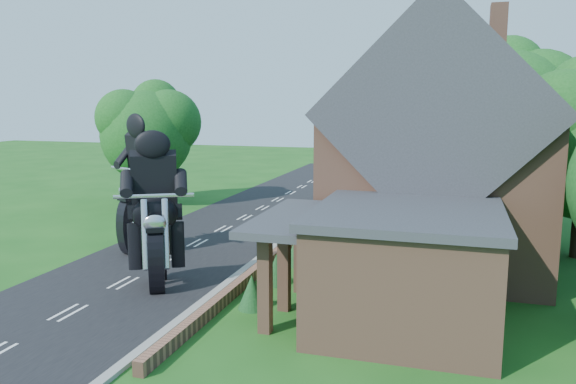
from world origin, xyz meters
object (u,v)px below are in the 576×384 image
(house, at_px, (437,156))
(garden_wall, at_px, (280,252))
(annex, at_px, (401,265))
(motorcycle_lead, at_px, (157,264))
(motorcycle_follow, at_px, (144,231))

(house, bearing_deg, garden_wall, -170.83)
(house, bearing_deg, annex, -95.24)
(annex, bearing_deg, house, 84.76)
(garden_wall, height_order, motorcycle_lead, motorcycle_lead)
(garden_wall, height_order, annex, annex)
(motorcycle_lead, xyz_separation_m, motorcycle_follow, (-3.00, 4.11, 0.07))
(garden_wall, relative_size, house, 2.15)
(garden_wall, distance_m, annex, 8.19)
(house, xyz_separation_m, motorcycle_follow, (-12.08, -1.90, -3.45))
(motorcycle_follow, bearing_deg, house, -146.80)
(motorcycle_follow, bearing_deg, garden_wall, -147.03)
(annex, relative_size, motorcycle_lead, 3.98)
(house, height_order, motorcycle_lead, house)
(annex, height_order, motorcycle_lead, annex)
(motorcycle_lead, bearing_deg, garden_wall, -148.03)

